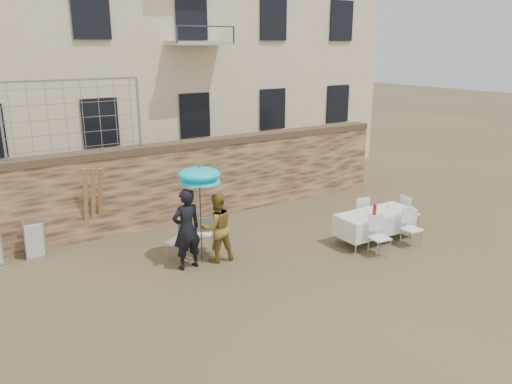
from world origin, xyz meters
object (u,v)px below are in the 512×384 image
couple_chair_left (177,240)px  table_chair_back (358,213)px  woman_dress (217,228)px  chair_stack_right (33,237)px  soda_bottle (375,210)px  couple_chair_right (204,234)px  man_suit (187,229)px  table_chair_front_left (380,237)px  table_chair_front_right (412,228)px  table_chair_side (410,212)px  umbrella (199,177)px  banquet_table (376,214)px

couple_chair_left → table_chair_back: same height
woman_dress → chair_stack_right: (-3.52, 2.61, -0.35)m
soda_bottle → table_chair_back: size_ratio=0.27×
couple_chair_left → couple_chair_right: size_ratio=1.00×
man_suit → couple_chair_right: bearing=-145.8°
couple_chair_left → table_chair_front_left: bearing=122.7°
table_chair_front_right → couple_chair_left: bearing=157.5°
table_chair_side → umbrella: bearing=86.2°
couple_chair_right → table_chair_side: (5.38, -1.53, 0.00)m
umbrella → table_chair_back: (4.48, -0.38, -1.54)m
umbrella → couple_chair_left: umbrella is taller
table_chair_back → chair_stack_right: table_chair_back is taller
soda_bottle → chair_stack_right: 8.21m
couple_chair_left → table_chair_front_right: bearing=128.3°
table_chair_front_left → woman_dress: bearing=159.0°
woman_dress → soda_bottle: size_ratio=6.21×
woman_dress → man_suit: bearing=5.3°
banquet_table → man_suit: bearing=167.1°
umbrella → table_chair_front_left: (3.68, -1.93, -1.54)m
chair_stack_right → table_chair_front_left: bearing=-33.0°
table_chair_front_left → chair_stack_right: 8.16m
man_suit → umbrella: size_ratio=0.86×
woman_dress → table_chair_back: woman_dress is taller
chair_stack_right → couple_chair_right: bearing=-30.8°
couple_chair_right → soda_bottle: size_ratio=3.69×
man_suit → umbrella: 1.17m
couple_chair_left → couple_chair_right: same height
soda_bottle → umbrella: bearing=162.0°
couple_chair_left → chair_stack_right: (-2.77, 2.06, -0.02)m
soda_bottle → chair_stack_right: soda_bottle is taller
man_suit → woman_dress: bearing=176.0°
couple_chair_left → soda_bottle: (4.48, -1.78, 0.43)m
woman_dress → chair_stack_right: woman_dress is taller
banquet_table → table_chair_side: (1.40, 0.10, -0.25)m
soda_bottle → table_chair_side: (1.60, 0.25, -0.43)m
couple_chair_left → table_chair_side: (6.08, -1.53, 0.00)m
table_chair_front_left → table_chair_front_right: same height
couple_chair_right → chair_stack_right: 4.04m
umbrella → table_chair_side: size_ratio=2.22×
man_suit → couple_chair_right: man_suit is taller
woman_dress → table_chair_front_left: bearing=156.6°
table_chair_front_left → chair_stack_right: bearing=154.8°
table_chair_side → chair_stack_right: 9.55m
table_chair_front_right → table_chair_side: (0.90, 0.85, 0.00)m
banquet_table → table_chair_side: 1.43m
man_suit → table_chair_front_right: size_ratio=1.92×
table_chair_side → soda_bottle: bearing=105.8°
table_chair_front_left → table_chair_back: size_ratio=1.00×
table_chair_front_left → table_chair_back: same height
couple_chair_left → table_chair_front_left: 4.72m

